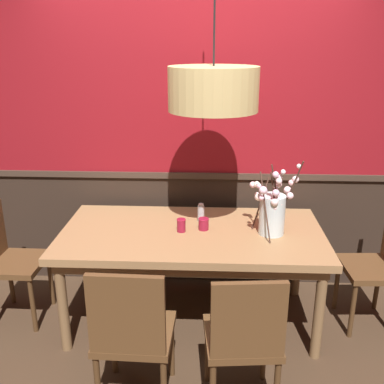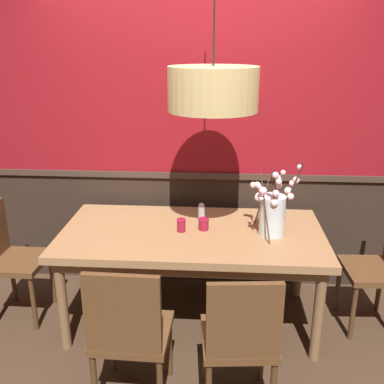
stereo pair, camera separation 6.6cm
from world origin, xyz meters
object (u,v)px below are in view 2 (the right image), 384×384
chair_head_east_end (383,261)px  vase_with_blossoms (273,213)px  pendant_lamp (213,89)px  chair_head_west_end (9,255)px  condiment_bottle (201,213)px  chair_near_side_left (129,330)px  dining_table (192,241)px  chair_far_side_right (235,217)px  candle_holder_nearer_edge (181,225)px  candle_holder_nearer_center (204,224)px  chair_far_side_left (168,216)px  chair_near_side_right (240,337)px

chair_head_east_end → vase_with_blossoms: size_ratio=1.75×
pendant_lamp → chair_head_east_end: bearing=4.0°
chair_head_west_end → condiment_bottle: size_ratio=6.44×
chair_near_side_left → vase_with_blossoms: vase_with_blossoms is taller
condiment_bottle → dining_table: bearing=-107.2°
vase_with_blossoms → pendant_lamp: size_ratio=0.42×
chair_head_west_end → chair_far_side_right: size_ratio=1.01×
chair_near_side_left → chair_far_side_right: size_ratio=1.03×
chair_head_west_end → pendant_lamp: size_ratio=0.69×
vase_with_blossoms → candle_holder_nearer_edge: size_ratio=5.66×
condiment_bottle → pendant_lamp: pendant_lamp is taller
chair_far_side_right → candle_holder_nearer_center: 0.93m
candle_holder_nearer_center → condiment_bottle: condiment_bottle is taller
chair_far_side_left → chair_near_side_right: chair_near_side_right is taller
chair_head_west_end → chair_head_east_end: size_ratio=0.94×
chair_head_east_end → chair_far_side_right: chair_head_east_end is taller
chair_far_side_right → condiment_bottle: chair_far_side_right is taller
candle_holder_nearer_center → candle_holder_nearer_edge: 0.17m
chair_far_side_right → pendant_lamp: size_ratio=0.69×
candle_holder_nearer_edge → chair_far_side_right: bearing=65.1°
chair_head_east_end → candle_holder_nearer_center: bearing=179.8°
chair_far_side_left → chair_near_side_left: bearing=-90.3°
chair_near_side_left → chair_near_side_right: bearing=-1.3°
candle_holder_nearer_center → condiment_bottle: (-0.02, 0.16, 0.02)m
chair_head_west_end → chair_head_east_end: chair_head_east_end is taller
chair_far_side_right → pendant_lamp: pendant_lamp is taller
chair_head_west_end → candle_holder_nearer_center: 1.50m
chair_far_side_right → vase_with_blossoms: vase_with_blossoms is taller
dining_table → candle_holder_nearer_edge: (-0.08, -0.01, 0.13)m
chair_near_side_left → candle_holder_nearer_center: bearing=67.3°
dining_table → chair_far_side_right: size_ratio=2.11×
chair_far_side_left → candle_holder_nearer_center: size_ratio=10.20×
chair_near_side_right → vase_with_blossoms: (0.24, 0.87, 0.39)m
chair_near_side_left → chair_near_side_right: (0.62, -0.01, -0.00)m
vase_with_blossoms → chair_far_side_right: bearing=104.8°
chair_head_west_end → chair_far_side_right: bearing=27.6°
chair_head_west_end → condiment_bottle: bearing=8.6°
pendant_lamp → candle_holder_nearer_edge: bearing=167.5°
chair_far_side_right → vase_with_blossoms: bearing=-75.2°
dining_table → pendant_lamp: size_ratio=1.46×
chair_head_east_end → chair_far_side_left: size_ratio=1.08×
chair_head_east_end → chair_near_side_left: size_ratio=1.03×
chair_far_side_right → candle_holder_nearer_center: (-0.25, -0.85, 0.28)m
chair_far_side_right → chair_near_side_right: bearing=-90.2°
chair_near_side_left → condiment_bottle: bearing=71.6°
chair_head_west_end → chair_near_side_left: chair_near_side_left is taller
chair_near_side_left → pendant_lamp: 1.56m
chair_near_side_right → candle_holder_nearer_edge: bearing=114.8°
dining_table → chair_head_west_end: chair_head_west_end is taller
pendant_lamp → chair_far_side_right: bearing=78.2°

